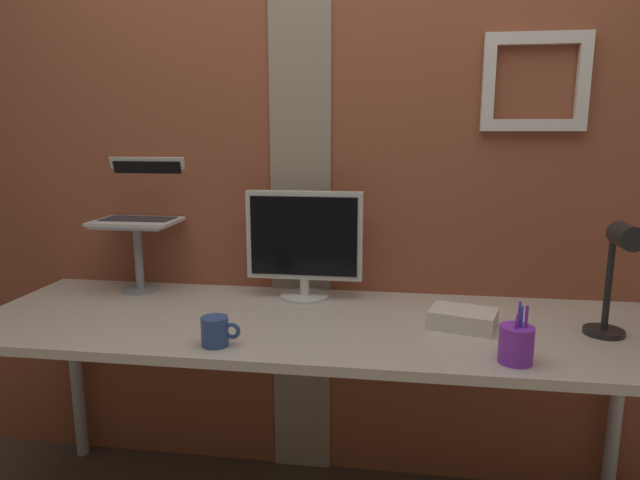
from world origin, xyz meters
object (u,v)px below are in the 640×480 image
(monitor, at_px, (304,240))
(pen_cup, at_px, (516,344))
(laptop, at_px, (144,203))
(desk_lamp, at_px, (617,268))
(coffee_mug, at_px, (216,331))

(monitor, xyz_separation_m, pen_cup, (0.66, -0.50, -0.17))
(monitor, xyz_separation_m, laptop, (-0.65, 0.07, 0.12))
(monitor, distance_m, desk_lamp, 1.02)
(desk_lamp, height_order, pen_cup, desk_lamp)
(laptop, xyz_separation_m, pen_cup, (1.31, -0.57, -0.28))
(coffee_mug, bearing_deg, laptop, 129.75)
(desk_lamp, bearing_deg, monitor, 163.31)
(pen_cup, relative_size, coffee_mug, 1.48)
(monitor, height_order, laptop, laptop)
(laptop, relative_size, desk_lamp, 0.86)
(laptop, distance_m, desk_lamp, 1.67)
(monitor, xyz_separation_m, coffee_mug, (-0.17, -0.50, -0.18))
(laptop, height_order, coffee_mug, laptop)
(laptop, xyz_separation_m, desk_lamp, (1.63, -0.37, -0.12))
(coffee_mug, bearing_deg, pen_cup, -0.02)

